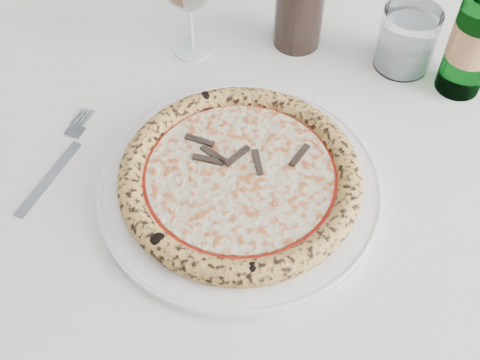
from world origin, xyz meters
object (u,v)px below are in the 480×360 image
at_px(tumbler, 406,43).
at_px(plate, 240,185).
at_px(pizza, 240,177).
at_px(dining_table, 255,175).
at_px(beer_bottle, 477,31).

bearing_deg(tumbler, plate, -122.17).
height_order(pizza, tumbler, tumbler).
xyz_separation_m(dining_table, tumbler, (0.18, 0.19, 0.13)).
height_order(dining_table, beer_bottle, beer_bottle).
height_order(dining_table, pizza, pizza).
relative_size(dining_table, beer_bottle, 5.80).
bearing_deg(tumbler, beer_bottle, -19.91).
xyz_separation_m(plate, tumbler, (0.18, 0.29, 0.03)).
xyz_separation_m(pizza, beer_bottle, (0.27, 0.26, 0.07)).
bearing_deg(plate, pizza, -120.00).
height_order(dining_table, tumbler, tumbler).
xyz_separation_m(plate, beer_bottle, (0.27, 0.26, 0.09)).
bearing_deg(pizza, plate, 60.00).
distance_m(pizza, beer_bottle, 0.38).
relative_size(plate, beer_bottle, 1.45).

